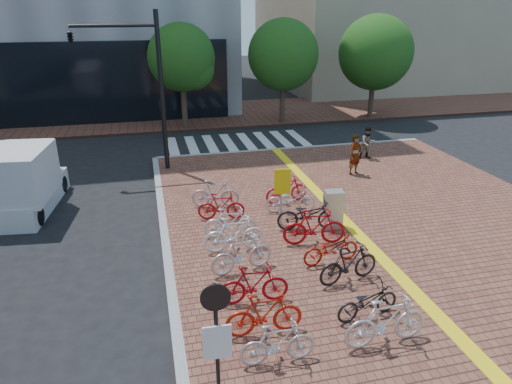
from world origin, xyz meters
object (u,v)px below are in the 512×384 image
object	(u,v)px
bike_6	(221,206)
pedestrian_b	(368,143)
bike_0	(278,343)
bike_3	(242,254)
bike_13	(308,214)
notice_sign	(217,335)
utility_box	(333,209)
box_truck	(23,180)
bike_11	(331,248)
bike_5	(230,223)
bike_7	(215,194)
pedestrian_a	(355,155)
traffic_light_pole	(121,64)
bike_2	(254,284)
bike_12	(314,227)
bike_10	(349,264)
bike_9	(368,301)
bike_4	(235,234)
bike_14	(291,200)
bike_15	(287,189)
bike_1	(264,314)
bike_8	(386,321)

from	to	relation	value
bike_6	pedestrian_b	bearing A→B (deg)	-47.46
bike_0	bike_3	world-z (taller)	bike_3
bike_13	notice_sign	world-z (taller)	notice_sign
utility_box	box_truck	distance (m)	10.94
bike_13	notice_sign	distance (m)	7.65
bike_11	utility_box	size ratio (longest dim) A/B	1.33
bike_5	bike_7	xyz separation A→B (m)	(-0.08, 2.42, 0.02)
pedestrian_a	notice_sign	bearing A→B (deg)	-146.99
bike_11	pedestrian_b	world-z (taller)	pedestrian_b
bike_5	utility_box	bearing A→B (deg)	-85.03
bike_0	pedestrian_b	size ratio (longest dim) A/B	1.05
pedestrian_b	traffic_light_pole	bearing A→B (deg)	179.33
bike_2	bike_12	xyz separation A→B (m)	(2.46, 2.45, 0.06)
bike_6	bike_10	bearing A→B (deg)	-140.10
bike_9	bike_4	bearing A→B (deg)	23.21
bike_2	pedestrian_b	world-z (taller)	pedestrian_b
traffic_light_pole	bike_6	bearing A→B (deg)	-62.87
bike_4	bike_14	size ratio (longest dim) A/B	1.04
bike_0	box_truck	xyz separation A→B (m)	(-6.61, 9.74, 0.52)
bike_3	bike_15	bearing A→B (deg)	-42.51
bike_1	bike_4	size ratio (longest dim) A/B	0.95
bike_15	bike_7	bearing A→B (deg)	76.93
bike_12	bike_10	bearing A→B (deg)	-167.98
bike_14	notice_sign	bearing A→B (deg)	163.23
bike_11	notice_sign	bearing A→B (deg)	131.30
bike_13	pedestrian_a	bearing A→B (deg)	-30.70
bike_7	traffic_light_pole	bearing A→B (deg)	43.78
bike_1	box_truck	bearing A→B (deg)	37.98
bike_2	bike_11	size ratio (longest dim) A/B	1.01
bike_9	pedestrian_b	xyz separation A→B (m)	(5.45, 10.99, 0.33)
bike_2	box_truck	bearing A→B (deg)	44.85
bike_14	box_truck	size ratio (longest dim) A/B	0.40
bike_4	bike_7	size ratio (longest dim) A/B	1.07
bike_13	box_truck	xyz separation A→B (m)	(-9.23, 4.22, 0.47)
bike_0	bike_14	xyz separation A→B (m)	(2.50, 6.94, -0.01)
bike_8	bike_7	bearing A→B (deg)	14.00
bike_7	traffic_light_pole	size ratio (longest dim) A/B	0.26
box_truck	pedestrian_a	bearing A→B (deg)	1.29
bike_5	pedestrian_a	xyz separation A→B (m)	(6.27, 4.45, 0.38)
notice_sign	bike_15	bearing A→B (deg)	65.63
bike_4	bike_9	distance (m)	4.47
bike_6	bike_8	distance (m)	7.32
bike_1	box_truck	xyz separation A→B (m)	(-6.57, 8.82, 0.48)
bike_6	bike_10	size ratio (longest dim) A/B	0.90
bike_4	bike_6	size ratio (longest dim) A/B	1.16
bike_9	bike_10	xyz separation A→B (m)	(0.20, 1.48, 0.11)
bike_14	utility_box	size ratio (longest dim) A/B	1.38
bike_0	bike_3	xyz separation A→B (m)	(0.02, 3.54, 0.06)
bike_6	pedestrian_a	xyz separation A→B (m)	(6.32, 3.10, 0.40)
pedestrian_a	utility_box	size ratio (longest dim) A/B	1.36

